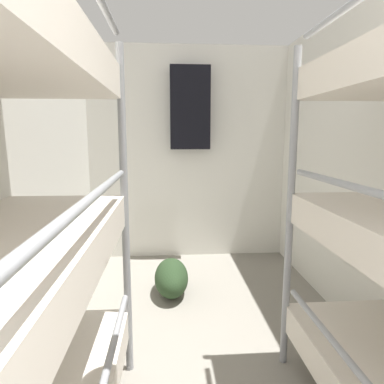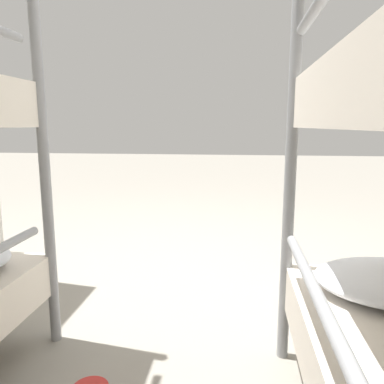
# 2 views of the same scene
# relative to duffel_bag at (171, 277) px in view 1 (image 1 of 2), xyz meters

# --- Properties ---
(wall_back) EXTENTS (2.39, 0.06, 2.43)m
(wall_back) POSITION_rel_duffel_bag_xyz_m (0.22, 1.04, 1.06)
(wall_back) COLOR silver
(wall_back) RESTS_ON ground_plane
(duffel_bag) EXTENTS (0.31, 0.59, 0.31)m
(duffel_bag) POSITION_rel_duffel_bag_xyz_m (0.00, 0.00, 0.00)
(duffel_bag) COLOR #23381E
(duffel_bag) RESTS_ON ground_plane
(hanging_coat) EXTENTS (0.44, 0.12, 0.90)m
(hanging_coat) POSITION_rel_duffel_bag_xyz_m (0.23, 0.89, 1.58)
(hanging_coat) COLOR black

